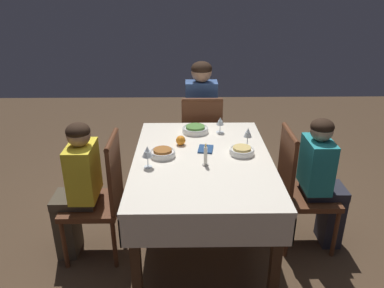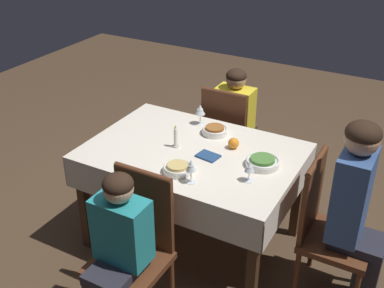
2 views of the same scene
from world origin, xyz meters
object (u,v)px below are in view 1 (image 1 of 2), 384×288
(person_adult_denim, at_px, (201,115))
(bowl_east, at_px, (195,129))
(person_child_yellow, at_px, (77,186))
(wine_glass_north, at_px, (147,152))
(chair_south, at_px, (299,186))
(wine_glass_east, at_px, (220,122))
(person_child_teal, at_px, (322,178))
(orange_fruit, at_px, (181,140))
(bowl_north, at_px, (163,153))
(bowl_south, at_px, (242,151))
(chair_east, at_px, (201,138))
(wine_glass_south, at_px, (248,133))
(napkin_red_folded, at_px, (206,149))
(dining_table, at_px, (202,168))
(chair_north, at_px, (101,194))
(candle_centerpiece, at_px, (206,157))

(person_adult_denim, distance_m, bowl_east, 0.62)
(person_child_yellow, xyz_separation_m, wine_glass_north, (-0.07, -0.52, 0.29))
(chair_south, xyz_separation_m, wine_glass_east, (0.45, 0.56, 0.34))
(person_child_teal, distance_m, orange_fruit, 1.09)
(person_child_teal, height_order, bowl_north, person_child_teal)
(bowl_east, height_order, bowl_south, same)
(chair_east, height_order, wine_glass_south, chair_east)
(napkin_red_folded, bearing_deg, wine_glass_north, 124.24)
(dining_table, relative_size, bowl_east, 6.55)
(wine_glass_south, bearing_deg, person_child_teal, -105.66)
(dining_table, relative_size, person_child_teal, 1.35)
(bowl_east, bearing_deg, bowl_north, 151.83)
(bowl_north, height_order, bowl_south, same)
(bowl_east, bearing_deg, person_child_teal, -116.03)
(person_adult_denim, bearing_deg, chair_north, 56.87)
(bowl_east, height_order, orange_fruit, orange_fruit)
(bowl_south, bearing_deg, wine_glass_south, -24.43)
(chair_south, distance_m, wine_glass_east, 0.80)
(napkin_red_folded, bearing_deg, orange_fruit, 62.93)
(person_child_teal, xyz_separation_m, wine_glass_north, (-0.17, 1.26, 0.30))
(bowl_south, bearing_deg, person_child_yellow, 95.85)
(chair_north, height_order, napkin_red_folded, chair_north)
(person_child_yellow, height_order, bowl_north, person_child_yellow)
(bowl_east, distance_m, bowl_north, 0.52)
(candle_centerpiece, bearing_deg, wine_glass_east, -14.06)
(chair_east, relative_size, chair_north, 1.00)
(wine_glass_north, relative_size, wine_glass_south, 1.00)
(wine_glass_east, height_order, bowl_north, wine_glass_east)
(person_adult_denim, height_order, bowl_north, person_adult_denim)
(chair_east, height_order, person_child_yellow, person_child_yellow)
(chair_south, distance_m, bowl_south, 0.52)
(napkin_red_folded, bearing_deg, person_child_teal, -97.01)
(person_adult_denim, relative_size, wine_glass_north, 8.01)
(chair_north, bearing_deg, person_child_teal, 93.30)
(bowl_south, distance_m, wine_glass_south, 0.16)
(chair_south, distance_m, orange_fruit, 0.95)
(dining_table, height_order, wine_glass_south, wine_glass_south)
(dining_table, height_order, bowl_north, bowl_north)
(napkin_red_folded, bearing_deg, wine_glass_east, -21.53)
(wine_glass_east, xyz_separation_m, bowl_south, (-0.42, -0.12, -0.07))
(bowl_north, bearing_deg, person_adult_denim, -16.34)
(bowl_east, relative_size, wine_glass_south, 1.39)
(chair_east, distance_m, napkin_red_folded, 0.85)
(person_child_teal, bearing_deg, dining_table, 91.45)
(chair_east, xyz_separation_m, wine_glass_east, (-0.47, -0.13, 0.34))
(chair_north, height_order, person_child_yellow, person_child_yellow)
(person_adult_denim, xyz_separation_m, orange_fruit, (-0.86, 0.19, 0.10))
(wine_glass_south, bearing_deg, bowl_east, 51.79)
(person_adult_denim, relative_size, person_child_teal, 1.19)
(chair_north, height_order, bowl_north, chair_north)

